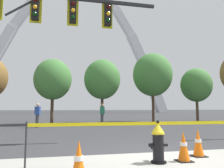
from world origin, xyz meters
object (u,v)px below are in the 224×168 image
at_px(fire_hydrant, 158,143).
at_px(traffic_cone_by_hydrant, 184,146).
at_px(pedestrian_walking_left, 102,114).
at_px(traffic_signal_gantry, 23,24).
at_px(traffic_cone_mid_sidewalk, 79,161).
at_px(monument_arch, 75,50).
at_px(traffic_cone_curb_edge, 198,143).
at_px(pedestrian_standing_center, 37,115).

distance_m(fire_hydrant, traffic_cone_by_hydrant, 0.67).
distance_m(fire_hydrant, pedestrian_walking_left, 11.30).
height_order(traffic_signal_gantry, pedestrian_walking_left, traffic_signal_gantry).
bearing_deg(fire_hydrant, pedestrian_walking_left, 87.08).
height_order(fire_hydrant, traffic_cone_mid_sidewalk, fire_hydrant).
relative_size(fire_hydrant, monument_arch, 0.02).
relative_size(traffic_cone_by_hydrant, monument_arch, 0.01).
relative_size(fire_hydrant, pedestrian_walking_left, 0.62).
bearing_deg(traffic_cone_mid_sidewalk, traffic_signal_gantry, 112.76).
relative_size(traffic_cone_curb_edge, monument_arch, 0.01).
height_order(traffic_signal_gantry, monument_arch, monument_arch).
xyz_separation_m(traffic_cone_curb_edge, pedestrian_walking_left, (-0.76, 10.87, 0.46)).
distance_m(traffic_signal_gantry, monument_arch, 52.25).
xyz_separation_m(fire_hydrant, traffic_cone_curb_edge, (1.33, 0.41, -0.11)).
distance_m(fire_hydrant, traffic_cone_curb_edge, 1.40).
relative_size(traffic_cone_mid_sidewalk, monument_arch, 0.01).
bearing_deg(pedestrian_walking_left, traffic_cone_mid_sidewalk, -101.52).
height_order(fire_hydrant, monument_arch, monument_arch).
bearing_deg(fire_hydrant, traffic_cone_mid_sidewalk, -153.33).
height_order(traffic_cone_by_hydrant, traffic_cone_mid_sidewalk, same).
bearing_deg(traffic_cone_mid_sidewalk, pedestrian_walking_left, 78.48).
relative_size(traffic_signal_gantry, monument_arch, 0.15).
bearing_deg(pedestrian_standing_center, monument_arch, 84.58).
relative_size(traffic_cone_mid_sidewalk, pedestrian_standing_center, 0.46).
distance_m(traffic_signal_gantry, pedestrian_walking_left, 9.66).
bearing_deg(traffic_cone_curb_edge, pedestrian_walking_left, 93.98).
bearing_deg(traffic_signal_gantry, traffic_cone_mid_sidewalk, -67.24).
xyz_separation_m(traffic_signal_gantry, pedestrian_walking_left, (4.34, 7.85, -3.59)).
xyz_separation_m(traffic_cone_mid_sidewalk, pedestrian_standing_center, (-2.00, 11.29, 0.46)).
relative_size(fire_hydrant, traffic_cone_mid_sidewalk, 1.36).
bearing_deg(pedestrian_standing_center, traffic_cone_curb_edge, -62.08).
relative_size(monument_arch, pedestrian_walking_left, 33.01).
bearing_deg(traffic_signal_gantry, pedestrian_standing_center, 91.23).
distance_m(traffic_cone_curb_edge, pedestrian_standing_center, 11.22).
distance_m(traffic_cone_mid_sidewalk, pedestrian_standing_center, 11.47).
xyz_separation_m(fire_hydrant, traffic_signal_gantry, (-3.77, 3.44, 3.94)).
distance_m(traffic_cone_mid_sidewalk, traffic_signal_gantry, 6.26).
xyz_separation_m(traffic_cone_mid_sidewalk, monument_arch, (2.15, 54.99, 16.52)).
xyz_separation_m(traffic_cone_curb_edge, traffic_signal_gantry, (-5.10, 3.02, 4.05)).
bearing_deg(traffic_signal_gantry, fire_hydrant, -42.37).
bearing_deg(monument_arch, traffic_signal_gantry, -94.52).
height_order(monument_arch, pedestrian_standing_center, monument_arch).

